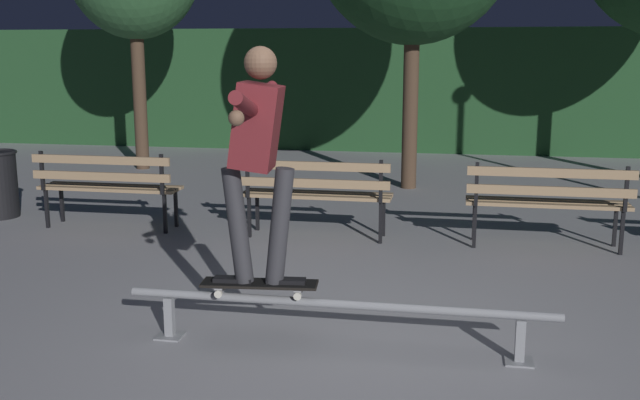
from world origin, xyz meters
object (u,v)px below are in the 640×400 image
at_px(grind_rail, 337,310).
at_px(park_bench_left_center, 315,189).
at_px(park_bench_leftmost, 107,182).
at_px(skateboard, 260,284).
at_px(skateboarder, 258,146).
at_px(park_bench_right_center, 548,197).

relative_size(grind_rail, park_bench_left_center, 1.80).
bearing_deg(park_bench_leftmost, skateboard, -48.77).
distance_m(skateboarder, park_bench_leftmost, 3.93).
height_order(grind_rail, skateboarder, skateboarder).
height_order(park_bench_leftmost, park_bench_left_center, same).
relative_size(park_bench_leftmost, park_bench_left_center, 1.00).
xyz_separation_m(grind_rail, skateboarder, (-0.53, 0.00, 1.09)).
relative_size(skateboarder, park_bench_left_center, 0.97).
bearing_deg(park_bench_right_center, skateboard, -127.13).
bearing_deg(park_bench_left_center, park_bench_leftmost, 180.00).
bearing_deg(skateboarder, skateboard, -174.42).
bearing_deg(park_bench_left_center, park_bench_right_center, 0.00).
bearing_deg(grind_rail, park_bench_right_center, 60.16).
bearing_deg(skateboard, park_bench_leftmost, 131.23).
distance_m(skateboard, park_bench_right_center, 3.63).
bearing_deg(skateboarder, park_bench_right_center, 52.90).
distance_m(grind_rail, park_bench_right_center, 3.34).
bearing_deg(park_bench_right_center, grind_rail, -119.84).
bearing_deg(park_bench_leftmost, grind_rail, -43.34).
xyz_separation_m(grind_rail, park_bench_left_center, (-0.70, 2.89, 0.26)).
bearing_deg(skateboard, skateboarder, 5.58).
distance_m(skateboarder, park_bench_right_center, 3.71).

